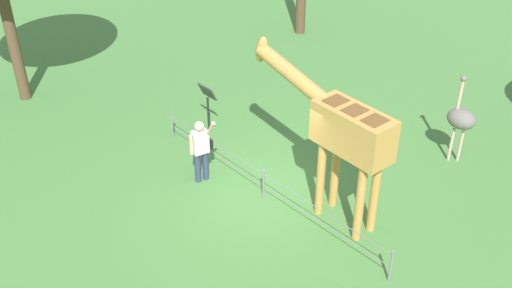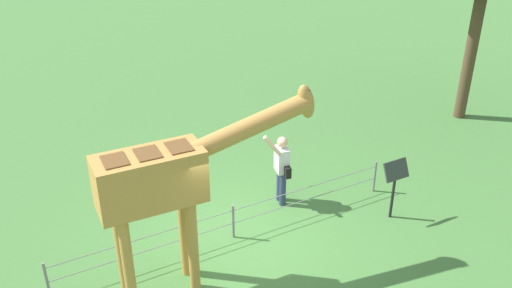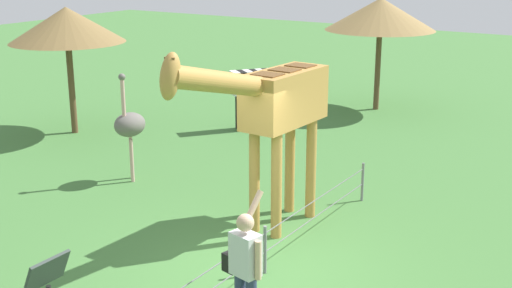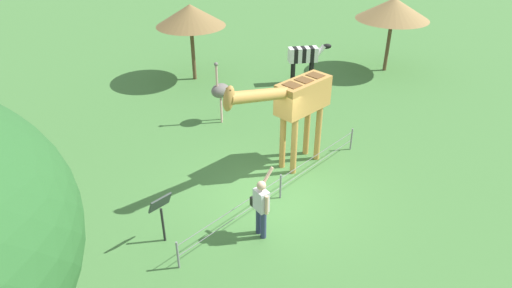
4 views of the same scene
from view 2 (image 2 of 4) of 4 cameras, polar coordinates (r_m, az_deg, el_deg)
ground_plane at (r=10.99m, az=-1.79°, el=-10.11°), size 60.00×60.00×0.00m
giraffe at (r=8.92m, az=-8.75°, el=-3.63°), size 3.84×0.78×3.38m
visitor at (r=11.67m, az=2.64°, el=-2.29°), size 0.65×0.59×1.75m
info_sign at (r=11.51m, az=14.06°, el=-3.38°), size 0.56×0.21×1.32m
wire_fence at (r=10.91m, az=-2.35°, el=-7.81°), size 7.05×0.05×0.75m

